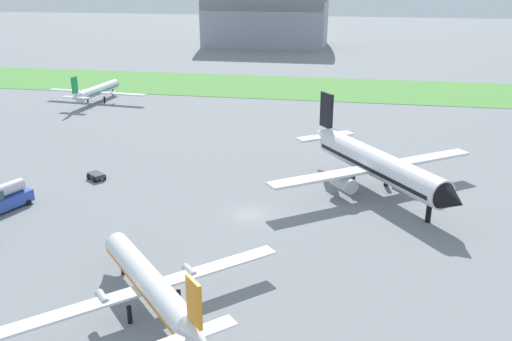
% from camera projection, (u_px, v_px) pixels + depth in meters
% --- Properties ---
extents(ground_plane, '(600.00, 600.00, 0.00)m').
position_uv_depth(ground_plane, '(251.00, 215.00, 64.85)').
color(ground_plane, gray).
extents(grass_taxiway_strip, '(360.00, 28.00, 0.08)m').
position_uv_depth(grass_taxiway_strip, '(308.00, 88.00, 134.43)').
color(grass_taxiway_strip, '#549342').
rests_on(grass_taxiway_strip, ground_plane).
extents(airplane_taxiing_turboprop, '(23.08, 19.79, 6.91)m').
position_uv_depth(airplane_taxiing_turboprop, '(97.00, 90.00, 119.51)').
color(airplane_taxiing_turboprop, silver).
rests_on(airplane_taxiing_turboprop, ground_plane).
extents(airplane_midfield_jet, '(25.91, 26.16, 10.76)m').
position_uv_depth(airplane_midfield_jet, '(376.00, 164.00, 70.23)').
color(airplane_midfield_jet, white).
rests_on(airplane_midfield_jet, ground_plane).
extents(airplane_foreground_turboprop, '(18.97, 17.73, 7.32)m').
position_uv_depth(airplane_foreground_turboprop, '(150.00, 283.00, 45.71)').
color(airplane_foreground_turboprop, white).
rests_on(airplane_foreground_turboprop, ground_plane).
extents(fuel_truck_near_gate, '(4.47, 6.93, 3.29)m').
position_uv_depth(fuel_truck_near_gate, '(4.00, 198.00, 65.59)').
color(fuel_truck_near_gate, '#334FB2').
rests_on(fuel_truck_near_gate, ground_plane).
extents(baggage_cart_by_runway, '(2.95, 2.81, 0.90)m').
position_uv_depth(baggage_cart_by_runway, '(96.00, 176.00, 75.59)').
color(baggage_cart_by_runway, '#2D333D').
rests_on(baggage_cart_by_runway, ground_plane).
extents(hangar_distant, '(45.15, 27.86, 33.03)m').
position_uv_depth(hangar_distant, '(266.00, 4.00, 205.42)').
color(hangar_distant, '#9399A3').
rests_on(hangar_distant, ground_plane).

